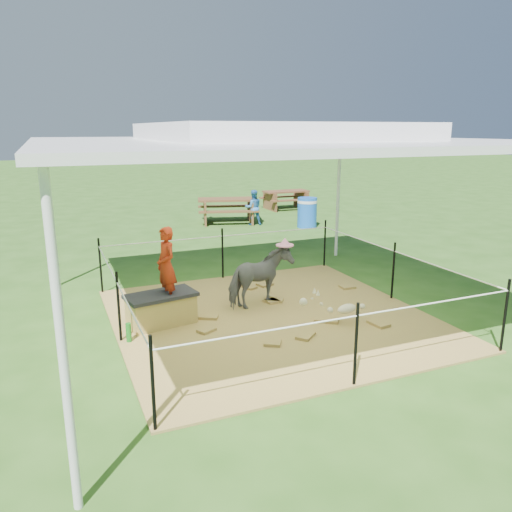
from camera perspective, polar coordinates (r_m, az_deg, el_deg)
name	(u,v)px	position (r m, az deg, el deg)	size (l,w,h in m)	color
ground	(271,319)	(7.71, 1.74, -7.16)	(90.00, 90.00, 0.00)	#2D5919
hay_patch	(271,318)	(7.70, 1.75, -7.05)	(4.60, 4.60, 0.03)	brown
canopy_tent	(273,139)	(7.17, 1.91, 13.27)	(6.30, 6.30, 2.90)	silver
rope_fence	(271,278)	(7.50, 1.78, -2.58)	(4.54, 4.54, 1.00)	black
straw_bale	(162,311)	(7.48, -10.74, -6.14)	(0.94, 0.47, 0.42)	#B28A40
dark_cloth	(161,295)	(7.40, -10.83, -4.43)	(1.00, 0.52, 0.05)	black
woman	(166,259)	(7.27, -10.25, -0.32)	(0.41, 0.27, 1.13)	#A42510
green_bottle	(129,332)	(7.01, -14.35, -8.46)	(0.07, 0.07, 0.26)	#19731C
pony	(260,278)	(8.03, 0.48, -2.49)	(0.51, 1.11, 0.94)	#4E4E53
pink_hat	(260,245)	(7.89, 0.49, 1.25)	(0.29, 0.29, 0.14)	pink
foal	(347,307)	(7.49, 10.34, -5.74)	(0.91, 0.51, 0.51)	beige
trash_barrel	(307,213)	(14.74, 5.86, 4.96)	(0.56, 0.56, 0.88)	blue
picnic_table_near	(228,211)	(15.45, -3.25, 5.21)	(1.80, 1.30, 0.75)	brown
picnic_table_far	(286,200)	(18.11, 3.41, 6.42)	(1.60, 1.16, 0.67)	brown
distant_person	(253,207)	(15.03, -0.30, 5.57)	(0.52, 0.40, 1.06)	#3379C1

